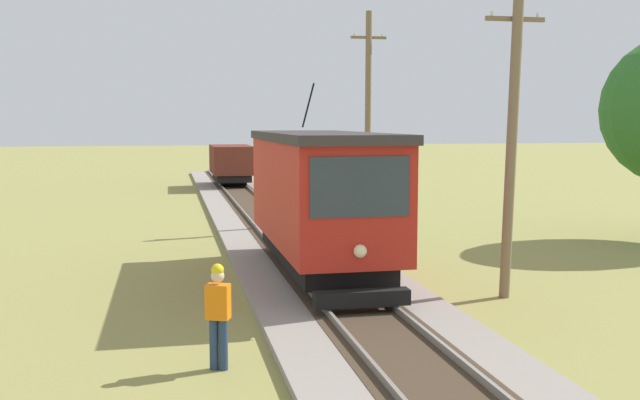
% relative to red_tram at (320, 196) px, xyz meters
% --- Properties ---
extents(red_tram, '(2.60, 8.54, 4.79)m').
position_rel_red_tram_xyz_m(red_tram, '(0.00, 0.00, 0.00)').
color(red_tram, red).
rests_on(red_tram, rail_right).
extents(freight_car, '(2.40, 5.20, 2.31)m').
position_rel_red_tram_xyz_m(freight_car, '(-0.00, 26.82, -0.64)').
color(freight_car, maroon).
rests_on(freight_car, rail_right).
extents(utility_pole_near_tram, '(1.40, 0.58, 7.24)m').
position_rel_red_tram_xyz_m(utility_pole_near_tram, '(3.82, -2.98, 1.52)').
color(utility_pole_near_tram, '#7A664C').
rests_on(utility_pole_near_tram, ground).
extents(utility_pole_mid, '(1.40, 0.33, 8.30)m').
position_rel_red_tram_xyz_m(utility_pole_mid, '(3.82, 9.19, 2.05)').
color(utility_pole_mid, '#7A664C').
rests_on(utility_pole_mid, ground).
extents(track_worker, '(0.44, 0.37, 1.78)m').
position_rel_red_tram_xyz_m(track_worker, '(-3.07, -6.49, -1.21)').
color(track_worker, navy).
rests_on(track_worker, ground).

